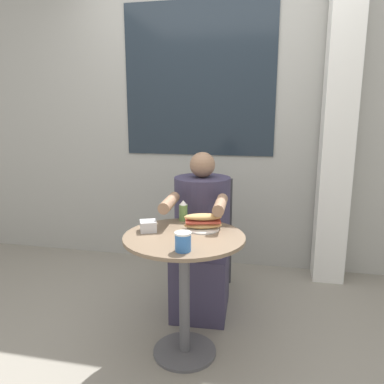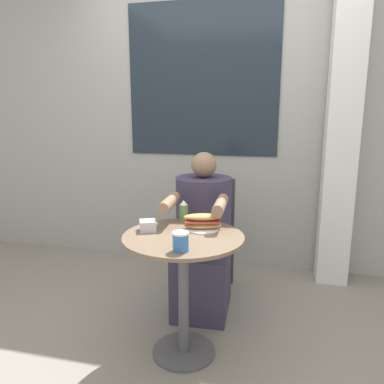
% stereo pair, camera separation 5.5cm
% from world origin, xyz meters
% --- Properties ---
extents(ground_plane, '(8.00, 8.00, 0.00)m').
position_xyz_m(ground_plane, '(0.00, 0.00, 0.00)').
color(ground_plane, gray).
extents(storefront_wall, '(8.00, 0.09, 2.80)m').
position_xyz_m(storefront_wall, '(-0.00, 1.43, 1.40)').
color(storefront_wall, '#9E9E99').
rests_on(storefront_wall, ground_plane).
extents(lattice_pillar, '(0.24, 0.24, 2.40)m').
position_xyz_m(lattice_pillar, '(0.94, 1.25, 1.20)').
color(lattice_pillar, silver).
rests_on(lattice_pillar, ground_plane).
extents(cafe_table, '(0.67, 0.67, 0.72)m').
position_xyz_m(cafe_table, '(0.00, 0.00, 0.53)').
color(cafe_table, brown).
rests_on(cafe_table, ground_plane).
extents(diner_chair, '(0.40, 0.40, 0.87)m').
position_xyz_m(diner_chair, '(-0.01, 0.89, 0.52)').
color(diner_chair, '#333338').
rests_on(diner_chair, ground_plane).
extents(seated_diner, '(0.41, 0.71, 1.12)m').
position_xyz_m(seated_diner, '(-0.01, 0.54, 0.48)').
color(seated_diner, '#38334C').
rests_on(seated_diner, ground_plane).
extents(sandwich_on_plate, '(0.23, 0.19, 0.09)m').
position_xyz_m(sandwich_on_plate, '(0.08, 0.12, 0.77)').
color(sandwich_on_plate, white).
rests_on(sandwich_on_plate, cafe_table).
extents(drink_cup, '(0.08, 0.08, 0.10)m').
position_xyz_m(drink_cup, '(0.05, -0.23, 0.77)').
color(drink_cup, '#336BB7').
rests_on(drink_cup, cafe_table).
extents(napkin_box, '(0.12, 0.12, 0.06)m').
position_xyz_m(napkin_box, '(-0.22, 0.03, 0.75)').
color(napkin_box, silver).
rests_on(napkin_box, cafe_table).
extents(condiment_bottle, '(0.05, 0.05, 0.13)m').
position_xyz_m(condiment_bottle, '(-0.07, 0.28, 0.78)').
color(condiment_bottle, '#66934C').
rests_on(condiment_bottle, cafe_table).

